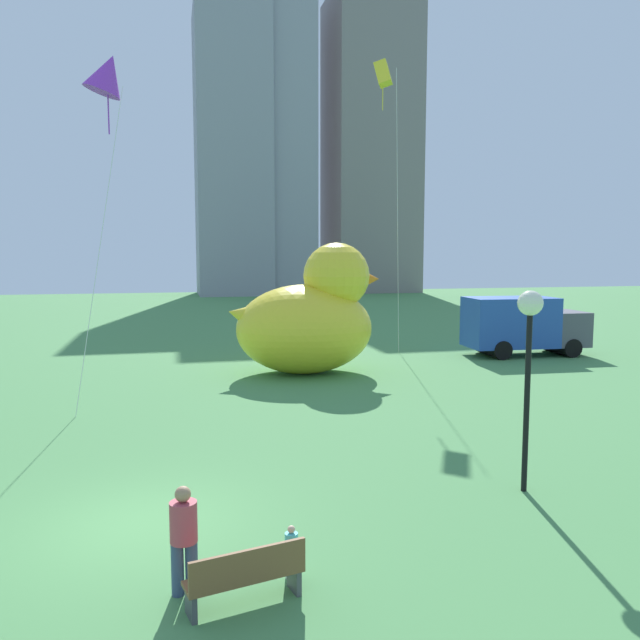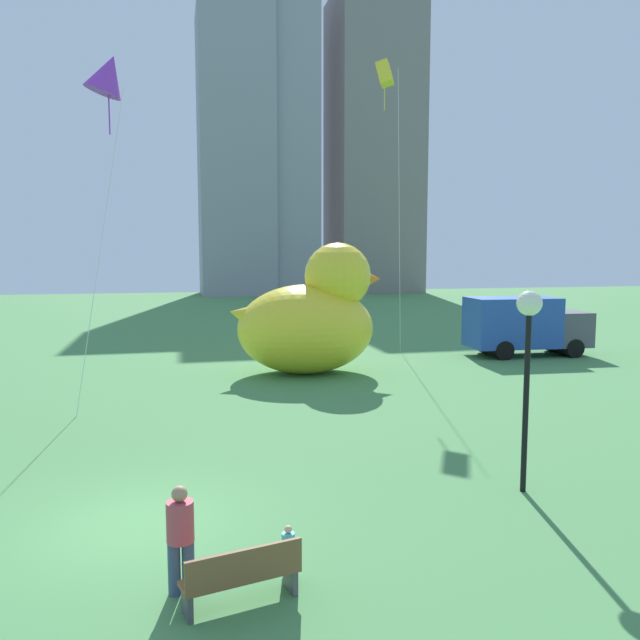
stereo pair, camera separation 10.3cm
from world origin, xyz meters
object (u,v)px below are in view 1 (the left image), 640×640
Objects in this scene: giant_inflatable_duck at (310,318)px; kite_purple at (107,75)px; person_adult at (184,535)px; box_truck at (522,326)px; lamppost at (529,332)px; park_bench at (246,575)px; person_child at (291,549)px; kite_yellow at (383,76)px.

kite_purple reaches higher than giant_inflatable_duck.
person_adult is 0.28× the size of box_truck.
lamppost is at bearing 19.41° from person_adult.
person_child is (0.77, 0.65, -0.02)m from park_bench.
person_child is at bearing 3.61° from person_adult.
person_adult reaches higher than person_child.
lamppost is 0.30× the size of kite_yellow.
park_bench is at bearing -76.97° from kite_purple.
giant_inflatable_duck is at bearing 74.70° from park_bench.
person_adult is 7.87m from lamppost.
kite_yellow is (8.35, 20.38, 12.94)m from person_child.
person_adult is at bearing -131.96° from box_truck.
person_child is 0.13× the size of giant_inflatable_duck.
person_child is 25.54m from kite_yellow.
kite_yellow is at bearing 66.56° from park_bench.
giant_inflatable_duck is 0.60× the size of kite_purple.
park_bench is 2.11× the size of person_child.
lamppost is 18.62m from box_truck.
person_adult is (-0.84, 0.55, 0.43)m from park_bench.
lamppost is at bearing -43.02° from kite_purple.
park_bench is 0.30× the size of box_truck.
lamppost is (7.05, 2.48, 2.48)m from person_adult.
giant_inflatable_duck is 12.04m from kite_purple.
park_bench is 0.27× the size of giant_inflatable_duck.
box_truck is at bearing 10.50° from giant_inflatable_duck.
kite_purple is at bearing -157.21° from box_truck.
kite_yellow is at bearing 42.69° from giant_inflatable_duck.
giant_inflatable_duck is at bearing -169.50° from box_truck.
park_bench is at bearing -32.95° from person_adult.
park_bench is 0.13× the size of kite_yellow.
box_truck is 21.65m from kite_purple.
kite_purple reaches higher than box_truck.
giant_inflatable_duck reaches higher than person_adult.
kite_yellow reaches higher than kite_purple.
box_truck is 13.80m from kite_yellow.
giant_inflatable_duck is (5.46, 16.33, 1.40)m from person_adult.
kite_purple is 0.77× the size of kite_yellow.
box_truck reaches higher than person_child.
kite_yellow reaches higher than lamppost.
lamppost reaches higher than person_adult.
park_bench is 0.42× the size of lamppost.
lamppost is 13.80m from kite_purple.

